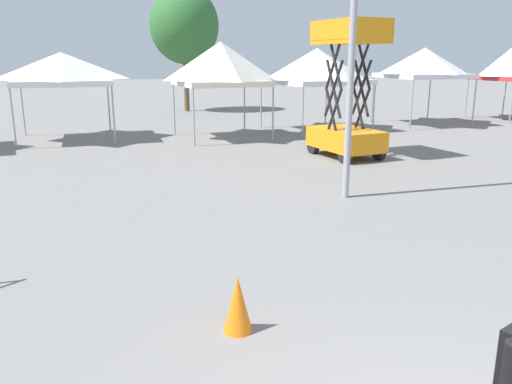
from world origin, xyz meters
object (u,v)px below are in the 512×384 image
at_px(scissor_lift, 346,117).
at_px(tree_behind_tents_center, 184,26).
at_px(canopy_tent_right_of_center, 512,63).
at_px(traffic_cone_lot_center, 238,304).
at_px(canopy_tent_left_of_center, 221,64).
at_px(canopy_tent_center, 62,69).
at_px(canopy_tent_far_right, 317,66).
at_px(canopy_tent_behind_right, 424,63).

bearing_deg(scissor_lift, tree_behind_tents_center, 93.09).
xyz_separation_m(canopy_tent_right_of_center, traffic_cone_lot_center, (-19.02, -13.68, -2.32)).
bearing_deg(canopy_tent_left_of_center, traffic_cone_lot_center, -108.19).
relative_size(canopy_tent_center, canopy_tent_left_of_center, 1.02).
bearing_deg(tree_behind_tents_center, canopy_tent_right_of_center, -36.46).
height_order(canopy_tent_far_right, scissor_lift, scissor_lift).
relative_size(canopy_tent_center, tree_behind_tents_center, 0.54).
xyz_separation_m(canopy_tent_left_of_center, tree_behind_tents_center, (1.40, 10.07, 1.87)).
bearing_deg(canopy_tent_right_of_center, canopy_tent_left_of_center, -178.85).
relative_size(canopy_tent_far_right, canopy_tent_right_of_center, 1.09).
bearing_deg(canopy_tent_far_right, traffic_cone_lot_center, -121.86).
bearing_deg(canopy_tent_left_of_center, canopy_tent_center, 162.46).
relative_size(canopy_tent_center, scissor_lift, 0.90).
bearing_deg(canopy_tent_left_of_center, canopy_tent_right_of_center, 1.15).
height_order(canopy_tent_behind_right, traffic_cone_lot_center, canopy_tent_behind_right).
xyz_separation_m(canopy_tent_left_of_center, scissor_lift, (2.21, -5.02, -1.49)).
distance_m(canopy_tent_left_of_center, canopy_tent_behind_right, 9.52).
bearing_deg(canopy_tent_behind_right, canopy_tent_left_of_center, -177.65).
bearing_deg(canopy_tent_far_right, canopy_tent_behind_right, -0.70).
height_order(canopy_tent_center, canopy_tent_behind_right, canopy_tent_behind_right).
height_order(canopy_tent_far_right, canopy_tent_right_of_center, canopy_tent_right_of_center).
bearing_deg(scissor_lift, canopy_tent_far_right, 70.01).
relative_size(tree_behind_tents_center, traffic_cone_lot_center, 10.19).
bearing_deg(canopy_tent_behind_right, tree_behind_tents_center, 129.96).
xyz_separation_m(canopy_tent_center, canopy_tent_right_of_center, (19.96, -1.40, 0.12)).
height_order(canopy_tent_right_of_center, tree_behind_tents_center, tree_behind_tents_center).
xyz_separation_m(canopy_tent_far_right, tree_behind_tents_center, (-2.80, 9.61, 1.99)).
distance_m(canopy_tent_center, tree_behind_tents_center, 10.94).
bearing_deg(tree_behind_tents_center, scissor_lift, -86.91).
distance_m(canopy_tent_far_right, tree_behind_tents_center, 10.21).
xyz_separation_m(canopy_tent_left_of_center, canopy_tent_behind_right, (9.51, 0.39, -0.01)).
height_order(canopy_tent_left_of_center, canopy_tent_behind_right, canopy_tent_left_of_center).
relative_size(canopy_tent_far_right, canopy_tent_behind_right, 1.07).
bearing_deg(scissor_lift, traffic_cone_lot_center, -128.31).
bearing_deg(canopy_tent_far_right, canopy_tent_right_of_center, -0.89).
height_order(canopy_tent_left_of_center, tree_behind_tents_center, tree_behind_tents_center).
distance_m(canopy_tent_behind_right, scissor_lift, 9.20).
relative_size(canopy_tent_left_of_center, canopy_tent_far_right, 0.93).
bearing_deg(canopy_tent_right_of_center, scissor_lift, -156.83).
bearing_deg(canopy_tent_behind_right, scissor_lift, -143.45).
xyz_separation_m(canopy_tent_far_right, canopy_tent_behind_right, (5.30, -0.06, 0.11)).
bearing_deg(traffic_cone_lot_center, canopy_tent_far_right, 58.14).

